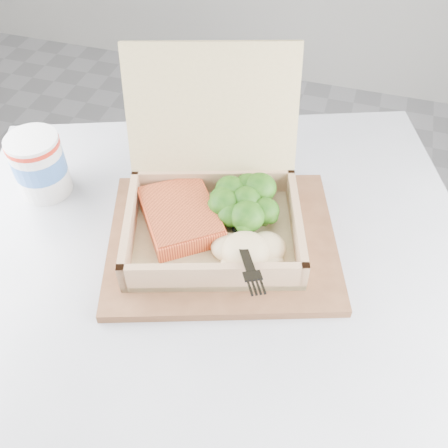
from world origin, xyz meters
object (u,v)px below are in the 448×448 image
(serving_tray, at_px, (222,240))
(paper_cup, at_px, (39,164))
(cafe_table, at_px, (224,345))
(takeout_container, at_px, (213,190))

(serving_tray, xyz_separation_m, paper_cup, (-0.29, 0.03, 0.05))
(cafe_table, distance_m, paper_cup, 0.40)
(takeout_container, distance_m, paper_cup, 0.27)
(serving_tray, xyz_separation_m, takeout_container, (-0.02, 0.03, 0.06))
(serving_tray, height_order, takeout_container, takeout_container)
(serving_tray, height_order, paper_cup, paper_cup)
(serving_tray, distance_m, paper_cup, 0.30)
(serving_tray, bearing_deg, paper_cup, 174.64)
(takeout_container, bearing_deg, serving_tray, -73.04)
(paper_cup, bearing_deg, serving_tray, -5.36)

